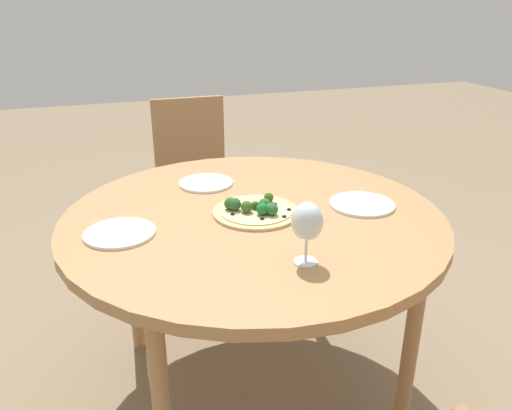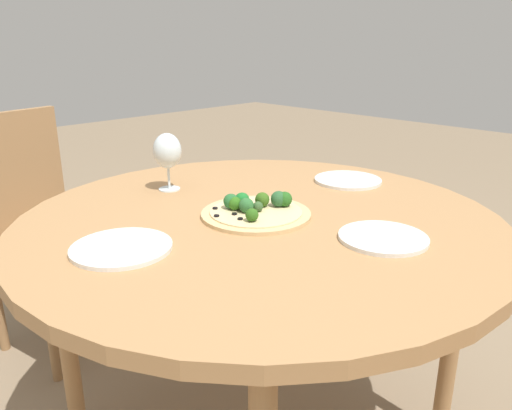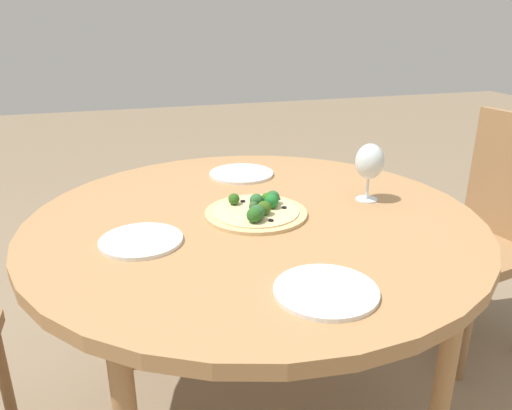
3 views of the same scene
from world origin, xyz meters
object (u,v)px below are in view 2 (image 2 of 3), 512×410
pizza (256,210)px  plate_side (383,238)px  plate_far (348,180)px  wine_glass (167,152)px  chair_2 (41,227)px  plate_near (121,248)px

pizza → plate_side: bearing=-74.8°
pizza → plate_far: (0.44, 0.02, -0.01)m
pizza → wine_glass: (-0.02, 0.36, 0.10)m
chair_2 → pizza: (0.19, -0.99, 0.27)m
pizza → chair_2: bearing=101.1°
chair_2 → plate_near: size_ratio=4.12×
chair_2 → plate_near: 0.98m
plate_near → wine_glass: bearing=41.1°
wine_glass → plate_side: 0.71m
pizza → plate_side: 0.34m
wine_glass → plate_near: size_ratio=0.78×
pizza → plate_side: size_ratio=1.40×
plate_near → plate_side: bearing=-39.6°
plate_near → plate_far: same height
wine_glass → plate_near: wine_glass is taller
pizza → wine_glass: wine_glass is taller
wine_glass → plate_side: (0.11, -0.69, -0.11)m
wine_glass → chair_2: bearing=105.1°
chair_2 → plate_side: size_ratio=4.46×
wine_glass → plate_far: size_ratio=0.81×
chair_2 → plate_side: 1.37m
pizza → plate_far: 0.44m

